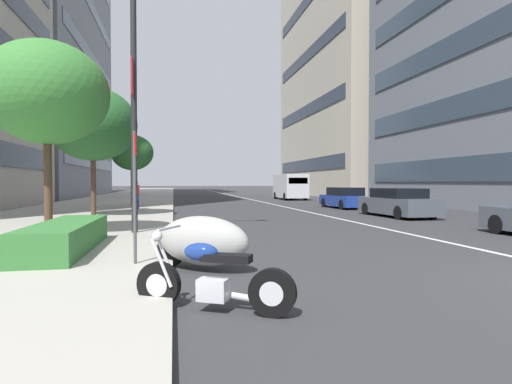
# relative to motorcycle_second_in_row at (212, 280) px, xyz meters

# --- Properties ---
(sidewalk_right_plaza) EXTENTS (160.00, 8.98, 0.15)m
(sidewalk_right_plaza) POSITION_rel_motorcycle_second_in_row_xyz_m (29.58, 4.98, -0.33)
(sidewalk_right_plaza) COLOR #A39E93
(sidewalk_right_plaza) RESTS_ON ground
(lane_centre_stripe) EXTENTS (110.00, 0.16, 0.01)m
(lane_centre_stripe) POSITION_rel_motorcycle_second_in_row_xyz_m (34.58, -6.96, -0.40)
(lane_centre_stripe) COLOR silver
(lane_centre_stripe) RESTS_ON ground
(motorcycle_second_in_row) EXTENTS (1.10, 1.98, 1.08)m
(motorcycle_second_in_row) POSITION_rel_motorcycle_second_in_row_xyz_m (0.00, 0.00, 0.00)
(motorcycle_second_in_row) COLOR black
(motorcycle_second_in_row) RESTS_ON ground
(motorcycle_mid_row) EXTENTS (1.85, 2.01, 1.03)m
(motorcycle_mid_row) POSITION_rel_motorcycle_second_in_row_xyz_m (2.52, -0.04, 0.15)
(motorcycle_mid_row) COLOR #9E9E99
(motorcycle_mid_row) RESTS_ON ground
(car_approaching_light) EXTENTS (4.65, 2.00, 1.38)m
(car_approaching_light) POSITION_rel_motorcycle_second_in_row_xyz_m (13.01, -10.20, 0.26)
(car_approaching_light) COLOR #4C515B
(car_approaching_light) RESTS_ON ground
(car_following_behind) EXTENTS (4.27, 1.94, 1.34)m
(car_following_behind) POSITION_rel_motorcycle_second_in_row_xyz_m (19.80, -10.39, 0.23)
(car_following_behind) COLOR navy
(car_following_behind) RESTS_ON ground
(delivery_van_ahead) EXTENTS (5.35, 2.20, 2.45)m
(delivery_van_ahead) POSITION_rel_motorcycle_second_in_row_xyz_m (33.40, -10.64, 0.91)
(delivery_van_ahead) COLOR silver
(delivery_van_ahead) RESTS_ON ground
(parking_sign_by_curb) EXTENTS (0.32, 0.06, 2.46)m
(parking_sign_by_curb) POSITION_rel_motorcycle_second_in_row_xyz_m (2.67, 1.18, 1.23)
(parking_sign_by_curb) COLOR #47494C
(parking_sign_by_curb) RESTS_ON sidewalk_right_plaza
(street_lamp_with_banners) EXTENTS (1.26, 2.13, 8.07)m
(street_lamp_with_banners) POSITION_rel_motorcycle_second_in_row_xyz_m (7.64, 1.34, 4.57)
(street_lamp_with_banners) COLOR #232326
(street_lamp_with_banners) RESTS_ON sidewalk_right_plaza
(clipped_hedge_bed) EXTENTS (4.26, 1.10, 0.63)m
(clipped_hedge_bed) POSITION_rel_motorcycle_second_in_row_xyz_m (4.50, 2.82, 0.06)
(clipped_hedge_bed) COLOR #337033
(clipped_hedge_bed) RESTS_ON sidewalk_right_plaza
(street_tree_by_lamp_post) EXTENTS (3.41, 3.41, 5.50)m
(street_tree_by_lamp_post) POSITION_rel_motorcycle_second_in_row_xyz_m (7.44, 3.99, 3.79)
(street_tree_by_lamp_post) COLOR #473323
(street_tree_by_lamp_post) RESTS_ON sidewalk_right_plaza
(street_tree_near_plaza_corner) EXTENTS (3.88, 3.88, 5.79)m
(street_tree_near_plaza_corner) POSITION_rel_motorcycle_second_in_row_xyz_m (14.43, 4.02, 3.88)
(street_tree_near_plaza_corner) COLOR #473323
(street_tree_near_plaza_corner) RESTS_ON sidewalk_right_plaza
(street_tree_far_plaza) EXTENTS (2.63, 2.63, 4.53)m
(street_tree_far_plaza) POSITION_rel_motorcycle_second_in_row_xyz_m (21.94, 3.03, 3.14)
(street_tree_far_plaza) COLOR #473323
(street_tree_far_plaza) RESTS_ON sidewalk_right_plaza
(pedestrian_on_plaza) EXTENTS (0.47, 0.39, 1.60)m
(pedestrian_on_plaza) POSITION_rel_motorcycle_second_in_row_xyz_m (18.82, 2.54, 0.55)
(pedestrian_on_plaza) COLOR #33478C
(pedestrian_on_plaza) RESTS_ON sidewalk_right_plaza
(office_tower_far_left_down_avenue) EXTENTS (26.66, 21.64, 48.79)m
(office_tower_far_left_down_avenue) POSITION_rel_motorcycle_second_in_row_xyz_m (45.55, -27.18, 23.99)
(office_tower_far_left_down_avenue) COLOR beige
(office_tower_far_left_down_avenue) RESTS_ON ground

